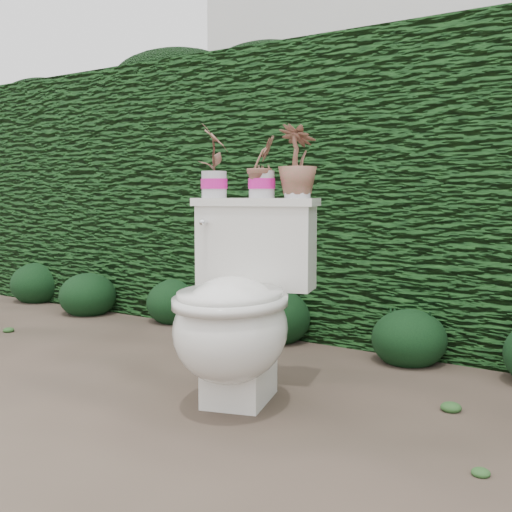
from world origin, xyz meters
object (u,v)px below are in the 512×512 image
Objects in this scene: toilet at (238,311)px; potted_plant_left at (214,162)px; potted_plant_center at (262,169)px; potted_plant_right at (298,163)px.

potted_plant_left is (-0.25, 0.17, 0.57)m from toilet.
potted_plant_center is (0.19, 0.06, -0.03)m from potted_plant_left.
potted_plant_left reaches higher than potted_plant_center.
potted_plant_left is at bearing 25.20° from potted_plant_right.
potted_plant_right is (0.09, 0.28, 0.56)m from toilet.
potted_plant_center is 0.15m from potted_plant_right.
potted_plant_center is (-0.05, 0.24, 0.54)m from toilet.
potted_plant_center is at bearing -96.94° from potted_plant_left.
potted_plant_right reaches higher than potted_plant_center.
potted_plant_left is 1.24× the size of potted_plant_center.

